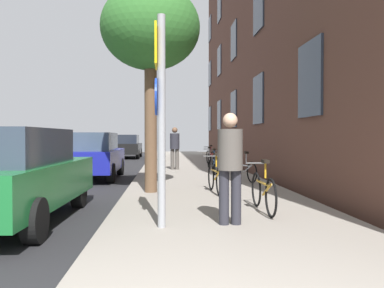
# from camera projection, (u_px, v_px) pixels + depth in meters

# --- Properties ---
(ground_plane) EXTENTS (41.80, 41.80, 0.00)m
(ground_plane) POSITION_uv_depth(u_px,v_px,m) (109.00, 171.00, 16.69)
(ground_plane) COLOR #332D28
(road_asphalt) EXTENTS (7.00, 38.00, 0.01)m
(road_asphalt) POSITION_uv_depth(u_px,v_px,m) (60.00, 171.00, 16.54)
(road_asphalt) COLOR #232326
(road_asphalt) RESTS_ON ground
(sidewalk) EXTENTS (4.20, 38.00, 0.12)m
(sidewalk) POSITION_uv_depth(u_px,v_px,m) (190.00, 169.00, 16.94)
(sidewalk) COLOR gray
(sidewalk) RESTS_ON ground
(building_facade) EXTENTS (0.56, 27.00, 14.51)m
(building_facade) POSITION_uv_depth(u_px,v_px,m) (251.00, 2.00, 16.49)
(building_facade) COLOR #513328
(building_facade) RESTS_ON ground
(sign_post) EXTENTS (0.15, 0.60, 3.20)m
(sign_post) POSITION_uv_depth(u_px,v_px,m) (160.00, 106.00, 5.77)
(sign_post) COLOR gray
(sign_post) RESTS_ON sidewalk
(traffic_light) EXTENTS (0.43, 0.24, 3.73)m
(traffic_light) POSITION_uv_depth(u_px,v_px,m) (158.00, 116.00, 22.27)
(traffic_light) COLOR black
(traffic_light) RESTS_ON sidewalk
(tree_near) EXTENTS (2.44, 2.44, 5.09)m
(tree_near) POSITION_uv_depth(u_px,v_px,m) (151.00, 30.00, 9.43)
(tree_near) COLOR brown
(tree_near) RESTS_ON sidewalk
(bicycle_0) EXTENTS (0.42, 1.72, 0.96)m
(bicycle_0) POSITION_uv_depth(u_px,v_px,m) (263.00, 191.00, 7.00)
(bicycle_0) COLOR black
(bicycle_0) RESTS_ON sidewalk
(bicycle_1) EXTENTS (0.42, 1.71, 0.98)m
(bicycle_1) POSITION_uv_depth(u_px,v_px,m) (215.00, 177.00, 9.35)
(bicycle_1) COLOR black
(bicycle_1) RESTS_ON sidewalk
(bicycle_2) EXTENTS (0.56, 1.64, 0.92)m
(bicycle_2) POSITION_uv_depth(u_px,v_px,m) (244.00, 170.00, 11.83)
(bicycle_2) COLOR black
(bicycle_2) RESTS_ON sidewalk
(bicycle_3) EXTENTS (0.42, 1.66, 0.94)m
(bicycle_3) POSITION_uv_depth(u_px,v_px,m) (214.00, 164.00, 14.18)
(bicycle_3) COLOR black
(bicycle_3) RESTS_ON sidewalk
(bicycle_4) EXTENTS (0.42, 1.67, 0.93)m
(bicycle_4) POSITION_uv_depth(u_px,v_px,m) (209.00, 160.00, 16.58)
(bicycle_4) COLOR black
(bicycle_4) RESTS_ON sidewalk
(bicycle_5) EXTENTS (0.42, 1.64, 0.97)m
(bicycle_5) POSITION_uv_depth(u_px,v_px,m) (210.00, 157.00, 19.00)
(bicycle_5) COLOR black
(bicycle_5) RESTS_ON sidewalk
(pedestrian_0) EXTENTS (0.41, 0.41, 1.74)m
(pedestrian_0) POSITION_uv_depth(u_px,v_px,m) (230.00, 161.00, 5.98)
(pedestrian_0) COLOR #26262D
(pedestrian_0) RESTS_ON sidewalk
(pedestrian_1) EXTENTS (0.47, 0.47, 1.77)m
(pedestrian_1) POSITION_uv_depth(u_px,v_px,m) (175.00, 145.00, 16.06)
(pedestrian_1) COLOR #4C4742
(pedestrian_1) RESTS_ON sidewalk
(car_0) EXTENTS (1.84, 4.34, 1.62)m
(car_0) POSITION_uv_depth(u_px,v_px,m) (14.00, 175.00, 6.54)
(car_0) COLOR #19662D
(car_0) RESTS_ON road_asphalt
(car_1) EXTENTS (1.77, 4.15, 1.62)m
(car_1) POSITION_uv_depth(u_px,v_px,m) (93.00, 155.00, 13.41)
(car_1) COLOR navy
(car_1) RESTS_ON road_asphalt
(car_2) EXTENTS (1.89, 4.45, 1.62)m
(car_2) POSITION_uv_depth(u_px,v_px,m) (127.00, 146.00, 26.74)
(car_2) COLOR black
(car_2) RESTS_ON road_asphalt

